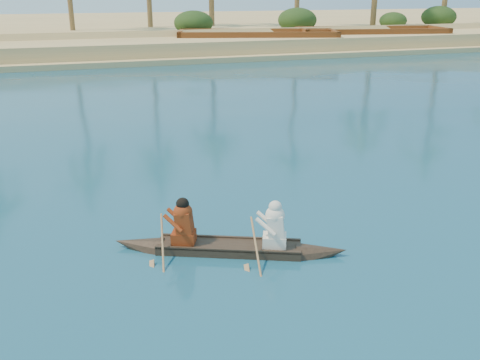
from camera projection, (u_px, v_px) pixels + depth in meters
name	position (u px, v px, depth m)	size (l,w,h in m)	color
ground	(443.00, 154.00, 16.09)	(160.00, 160.00, 0.00)	#0C2F4C
sandy_embankment	(159.00, 30.00, 57.77)	(150.00, 51.00, 1.50)	#DBB97B
shrub_cluster	(193.00, 34.00, 43.80)	(100.00, 6.00, 2.40)	#1F3111
canoe	(229.00, 240.00, 10.05)	(4.29, 2.30, 1.22)	#392A1F
barge_mid	(257.00, 44.00, 41.15)	(12.68, 7.27, 2.01)	brown
barge_right	(371.00, 40.00, 44.13)	(12.60, 6.23, 2.01)	brown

